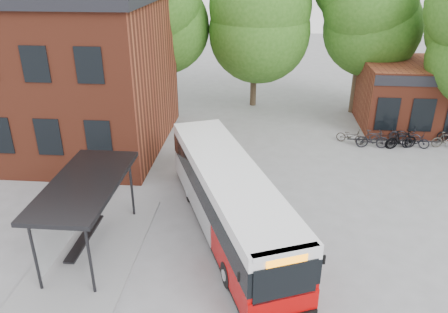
# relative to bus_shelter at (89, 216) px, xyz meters

# --- Properties ---
(ground) EXTENTS (100.00, 100.00, 0.00)m
(ground) POSITION_rel_bus_shelter_xyz_m (4.50, 1.00, -1.45)
(ground) COLOR slate
(station_building) EXTENTS (18.40, 10.40, 8.50)m
(station_building) POSITION_rel_bus_shelter_xyz_m (-8.50, 10.00, 2.80)
(station_building) COLOR maroon
(station_building) RESTS_ON ground
(bus_shelter) EXTENTS (3.60, 7.00, 2.90)m
(bus_shelter) POSITION_rel_bus_shelter_xyz_m (0.00, 0.00, 0.00)
(bus_shelter) COLOR #232326
(bus_shelter) RESTS_ON ground
(bike_rail) EXTENTS (5.20, 0.10, 0.38)m
(bike_rail) POSITION_rel_bus_shelter_xyz_m (13.78, 11.00, -1.26)
(bike_rail) COLOR #232326
(bike_rail) RESTS_ON ground
(tree_0) EXTENTS (7.92, 7.92, 11.00)m
(tree_0) POSITION_rel_bus_shelter_xyz_m (-1.50, 17.00, 4.05)
(tree_0) COLOR #2A5917
(tree_0) RESTS_ON ground
(tree_1) EXTENTS (7.92, 7.92, 10.40)m
(tree_1) POSITION_rel_bus_shelter_xyz_m (5.50, 18.00, 3.75)
(tree_1) COLOR #2A5917
(tree_1) RESTS_ON ground
(tree_2) EXTENTS (7.92, 7.92, 11.00)m
(tree_2) POSITION_rel_bus_shelter_xyz_m (12.50, 17.00, 4.05)
(tree_2) COLOR #2A5917
(tree_2) RESTS_ON ground
(city_bus) EXTENTS (6.15, 10.95, 2.76)m
(city_bus) POSITION_rel_bus_shelter_xyz_m (4.97, 1.72, -0.07)
(city_bus) COLOR #AC0505
(city_bus) RESTS_ON ground
(bicycle_0) EXTENTS (1.74, 1.16, 0.86)m
(bicycle_0) POSITION_rel_bus_shelter_xyz_m (11.40, 11.27, -1.02)
(bicycle_0) COLOR #39332E
(bicycle_0) RESTS_ON ground
(bicycle_1) EXTENTS (1.84, 0.54, 1.10)m
(bicycle_1) POSITION_rel_bus_shelter_xyz_m (12.50, 10.60, -0.90)
(bicycle_1) COLOR black
(bicycle_1) RESTS_ON ground
(bicycle_2) EXTENTS (1.66, 0.74, 0.85)m
(bicycle_2) POSITION_rel_bus_shelter_xyz_m (13.34, 11.32, -1.03)
(bicycle_2) COLOR black
(bicycle_2) RESTS_ON ground
(bicycle_3) EXTENTS (1.90, 0.95, 1.10)m
(bicycle_3) POSITION_rel_bus_shelter_xyz_m (14.13, 10.68, -0.90)
(bicycle_3) COLOR black
(bicycle_3) RESTS_ON ground
(bicycle_4) EXTENTS (1.87, 1.19, 0.93)m
(bicycle_4) POSITION_rel_bus_shelter_xyz_m (14.64, 11.67, -0.99)
(bicycle_4) COLOR #26272F
(bicycle_4) RESTS_ON ground
(bicycle_5) EXTENTS (1.73, 0.78, 1.01)m
(bicycle_5) POSITION_rel_bus_shelter_xyz_m (14.01, 10.65, -0.95)
(bicycle_5) COLOR black
(bicycle_5) RESTS_ON ground
(bicycle_6) EXTENTS (1.83, 1.27, 0.91)m
(bicycle_6) POSITION_rel_bus_shelter_xyz_m (14.92, 11.00, -0.99)
(bicycle_6) COLOR black
(bicycle_6) RESTS_ON ground
(bicycle_7) EXTENTS (1.62, 0.49, 0.97)m
(bicycle_7) POSITION_rel_bus_shelter_xyz_m (16.72, 11.02, -0.97)
(bicycle_7) COLOR #403D36
(bicycle_7) RESTS_ON ground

